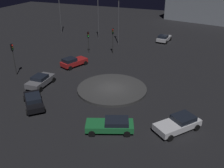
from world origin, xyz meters
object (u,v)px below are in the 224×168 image
(car_white, at_px, (179,123))
(car_silver, at_px, (164,38))
(car_green, at_px, (111,125))
(streetlamp_southwest_near, at_px, (59,7))
(traffic_light_southwest, at_px, (88,38))
(traffic_light_south, at_px, (13,53))
(car_grey, at_px, (40,81))
(car_red, at_px, (73,62))
(traffic_light_west, at_px, (113,36))
(car_black, at_px, (33,101))
(streetlamp_west, at_px, (119,13))
(streetlamp_southwest, at_px, (98,11))

(car_white, xyz_separation_m, car_silver, (-28.13, -7.32, 0.02))
(car_green, height_order, streetlamp_southwest_near, streetlamp_southwest_near)
(traffic_light_southwest, xyz_separation_m, traffic_light_south, (12.09, -5.12, 0.51))
(car_grey, distance_m, car_green, 13.12)
(car_silver, xyz_separation_m, traffic_light_southwest, (11.58, -10.47, 1.92))
(car_grey, height_order, car_red, car_red)
(car_white, distance_m, car_green, 6.29)
(traffic_light_southwest, height_order, traffic_light_south, traffic_light_south)
(traffic_light_southwest, height_order, traffic_light_west, traffic_light_west)
(streetlamp_southwest_near, bearing_deg, car_black, 26.94)
(car_black, bearing_deg, streetlamp_west, -44.67)
(car_grey, distance_m, traffic_light_west, 15.60)
(streetlamp_west, height_order, streetlamp_southwest_near, streetlamp_southwest_near)
(streetlamp_southwest, bearing_deg, car_grey, 6.19)
(traffic_light_south, bearing_deg, car_green, -25.42)
(car_white, xyz_separation_m, car_grey, (-2.88, -17.68, 0.03))
(car_white, xyz_separation_m, streetlamp_southwest, (-25.59, -20.14, 4.77))
(car_grey, xyz_separation_m, traffic_light_southwest, (-13.67, -0.12, 1.91))
(car_silver, distance_m, traffic_light_south, 28.45)
(car_green, bearing_deg, streetlamp_west, -91.69)
(car_black, distance_m, streetlamp_west, 25.69)
(traffic_light_southwest, bearing_deg, car_white, 8.78)
(traffic_light_west, distance_m, streetlamp_west, 6.45)
(car_red, bearing_deg, car_grey, -161.77)
(streetlamp_southwest, xyz_separation_m, streetlamp_west, (2.03, 5.07, 0.28))
(car_white, relative_size, car_red, 1.07)
(car_grey, height_order, car_silver, car_grey)
(traffic_light_southwest, bearing_deg, car_grey, -37.81)
(car_white, height_order, car_grey, car_grey)
(car_black, distance_m, streetlamp_southwest, 28.06)
(traffic_light_southwest, bearing_deg, car_silver, 99.58)
(traffic_light_south, xyz_separation_m, streetlamp_southwest_near, (-22.09, -6.67, 2.43))
(car_red, bearing_deg, car_green, -116.15)
(car_grey, height_order, streetlamp_west, streetlamp_west)
(streetlamp_west, bearing_deg, car_silver, 120.54)
(car_white, bearing_deg, traffic_light_west, -103.53)
(car_white, height_order, car_green, car_white)
(car_red, height_order, car_green, car_red)
(car_red, xyz_separation_m, streetlamp_west, (-13.33, 2.13, 5.03))
(traffic_light_southwest, distance_m, traffic_light_west, 4.16)
(car_silver, bearing_deg, car_black, 171.10)
(car_silver, distance_m, car_green, 30.74)
(car_grey, relative_size, car_green, 0.87)
(car_green, height_order, traffic_light_southwest, traffic_light_southwest)
(car_black, bearing_deg, streetlamp_southwest, -34.06)
(car_green, bearing_deg, car_black, -26.99)
(traffic_light_south, bearing_deg, car_silver, 53.46)
(traffic_light_west, height_order, streetlamp_southwest_near, streetlamp_southwest_near)
(car_red, height_order, streetlamp_west, streetlamp_west)
(traffic_light_southwest, relative_size, streetlamp_southwest_near, 0.40)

